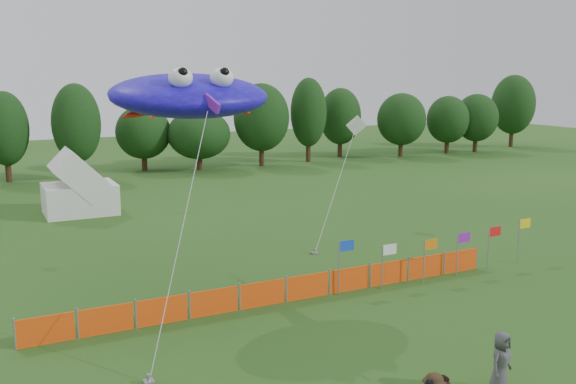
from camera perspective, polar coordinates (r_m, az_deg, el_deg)
name	(u,v)px	position (r m, az deg, el deg)	size (l,w,h in m)	color
treeline	(106,128)	(58.46, -15.90, 5.46)	(104.57, 8.78, 8.36)	#382314
tent_right	(79,189)	(43.47, -18.05, 0.25)	(4.52, 3.61, 3.19)	silver
barrier_fence	(285,290)	(25.79, -0.26, -8.72)	(19.90, 0.06, 1.00)	#ED480D
flag_row	(441,248)	(29.24, 13.44, -4.86)	(10.73, 0.52, 2.26)	gray
spectator_e	(501,362)	(19.88, 18.38, -14.13)	(0.88, 0.57, 1.80)	#434448
stingray_kite	(188,96)	(25.51, -8.91, 8.46)	(6.97, 14.81, 9.29)	#2411F2
small_kite_white	(347,155)	(37.14, 5.25, 3.33)	(6.55, 5.70, 6.52)	white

